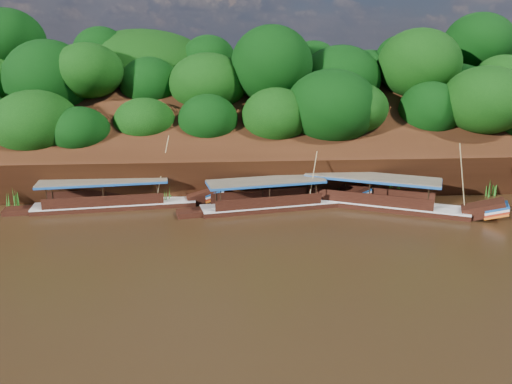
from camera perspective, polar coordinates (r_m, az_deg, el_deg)
ground at (r=32.94m, az=0.33°, el=-5.92°), size 160.00×160.00×0.00m
riverbank at (r=54.23m, az=-1.54°, el=5.00°), size 120.00×30.06×19.40m
boat_0 at (r=41.08m, az=15.24°, el=-1.12°), size 15.24×8.54×6.37m
boat_1 at (r=40.01m, az=3.15°, el=-1.07°), size 14.07×4.53×5.09m
boat_2 at (r=41.50m, az=-14.71°, el=-0.97°), size 15.16×3.78×6.09m
reeds at (r=41.45m, az=-5.03°, el=0.01°), size 49.85×2.33×1.97m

